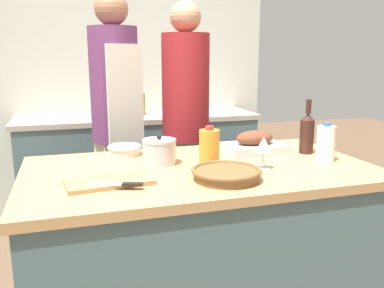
{
  "coord_description": "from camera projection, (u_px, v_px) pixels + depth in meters",
  "views": [
    {
      "loc": [
        -0.57,
        -1.71,
        1.39
      ],
      "look_at": [
        0.0,
        0.13,
        0.97
      ],
      "focal_mm": 38.0,
      "sensor_mm": 36.0,
      "label": 1
    }
  ],
  "objects": [
    {
      "name": "wine_bottle_green",
      "position": [
        307.0,
        132.0,
        2.11
      ],
      "size": [
        0.07,
        0.07,
        0.28
      ],
      "color": "#381E19",
      "rests_on": "kitchen_island"
    },
    {
      "name": "milk_jug",
      "position": [
        326.0,
        143.0,
        1.95
      ],
      "size": [
        0.09,
        0.09,
        0.19
      ],
      "color": "white",
      "rests_on": "kitchen_island"
    },
    {
      "name": "back_wall",
      "position": [
        131.0,
        69.0,
        3.66
      ],
      "size": [
        2.49,
        0.1,
        2.55
      ],
      "color": "silver",
      "rests_on": "ground_plane"
    },
    {
      "name": "back_counter",
      "position": [
        140.0,
        167.0,
        3.51
      ],
      "size": [
        1.99,
        0.6,
        0.91
      ],
      "color": "#4C666B",
      "rests_on": "ground_plane"
    },
    {
      "name": "juice_jug",
      "position": [
        209.0,
        148.0,
        1.86
      ],
      "size": [
        0.09,
        0.09,
        0.19
      ],
      "color": "orange",
      "rests_on": "kitchen_island"
    },
    {
      "name": "person_cook_guest",
      "position": [
        186.0,
        119.0,
        2.74
      ],
      "size": [
        0.32,
        0.32,
        1.74
      ],
      "rotation": [
        0.0,
        0.0,
        0.26
      ],
      "color": "beige",
      "rests_on": "ground_plane"
    },
    {
      "name": "person_cook_aproned",
      "position": [
        116.0,
        118.0,
        2.6
      ],
      "size": [
        0.32,
        0.34,
        1.78
      ],
      "rotation": [
        0.0,
        0.0,
        0.34
      ],
      "color": "beige",
      "rests_on": "ground_plane"
    },
    {
      "name": "condiment_bottle_tall",
      "position": [
        141.0,
        104.0,
        3.42
      ],
      "size": [
        0.07,
        0.07,
        0.2
      ],
      "color": "#B28E2D",
      "rests_on": "back_counter"
    },
    {
      "name": "kitchen_island",
      "position": [
        200.0,
        256.0,
        1.96
      ],
      "size": [
        1.58,
        0.88,
        0.89
      ],
      "color": "#4C666B",
      "rests_on": "ground_plane"
    },
    {
      "name": "mixing_bowl",
      "position": [
        124.0,
        149.0,
        2.09
      ],
      "size": [
        0.17,
        0.17,
        0.05
      ],
      "color": "beige",
      "rests_on": "kitchen_island"
    },
    {
      "name": "stock_pot",
      "position": [
        159.0,
        151.0,
        1.91
      ],
      "size": [
        0.16,
        0.16,
        0.14
      ],
      "color": "#B7B7BC",
      "rests_on": "kitchen_island"
    },
    {
      "name": "roasting_pan",
      "position": [
        254.0,
        144.0,
        2.14
      ],
      "size": [
        0.32,
        0.23,
        0.12
      ],
      "color": "#BCBCC1",
      "rests_on": "kitchen_island"
    },
    {
      "name": "condiment_bottle_short",
      "position": [
        190.0,
        106.0,
        3.38
      ],
      "size": [
        0.06,
        0.06,
        0.17
      ],
      "color": "#B28E2D",
      "rests_on": "back_counter"
    },
    {
      "name": "cutting_board",
      "position": [
        110.0,
        182.0,
        1.61
      ],
      "size": [
        0.36,
        0.2,
        0.02
      ],
      "color": "#AD7F51",
      "rests_on": "kitchen_island"
    },
    {
      "name": "knife_chef",
      "position": [
        118.0,
        184.0,
        1.55
      ],
      "size": [
        0.2,
        0.1,
        0.01
      ],
      "color": "#B7B7BC",
      "rests_on": "cutting_board"
    },
    {
      "name": "stand_mixer",
      "position": [
        123.0,
        102.0,
        3.3
      ],
      "size": [
        0.18,
        0.14,
        0.28
      ],
      "color": "#B22323",
      "rests_on": "back_counter"
    },
    {
      "name": "wine_glass_left",
      "position": [
        264.0,
        146.0,
        1.81
      ],
      "size": [
        0.07,
        0.07,
        0.15
      ],
      "color": "silver",
      "rests_on": "kitchen_island"
    },
    {
      "name": "wicker_basket",
      "position": [
        226.0,
        173.0,
        1.66
      ],
      "size": [
        0.29,
        0.29,
        0.05
      ],
      "color": "brown",
      "rests_on": "kitchen_island"
    }
  ]
}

